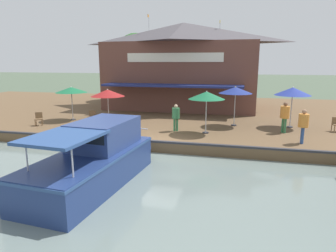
% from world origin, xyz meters
% --- Properties ---
extents(ground_plane, '(220.00, 220.00, 0.00)m').
position_xyz_m(ground_plane, '(0.00, 0.00, 0.00)').
color(ground_plane, '#4C5B47').
extents(quay_deck, '(22.00, 56.00, 0.60)m').
position_xyz_m(quay_deck, '(-11.00, 0.00, 0.30)').
color(quay_deck, brown).
rests_on(quay_deck, ground).
extents(quay_edge_fender, '(0.20, 50.40, 0.10)m').
position_xyz_m(quay_edge_fender, '(-0.10, 0.00, 0.65)').
color(quay_edge_fender, '#2D2D33').
rests_on(quay_edge_fender, quay_deck).
extents(waterfront_restaurant, '(9.76, 13.47, 8.30)m').
position_xyz_m(waterfront_restaurant, '(-13.10, -1.06, 4.41)').
color(waterfront_restaurant, brown).
rests_on(waterfront_restaurant, quay_deck).
extents(patio_umbrella_mid_patio_left, '(2.26, 2.26, 2.32)m').
position_xyz_m(patio_umbrella_mid_patio_left, '(-4.24, -4.49, 2.64)').
color(patio_umbrella_mid_patio_left, '#B7B7B7').
rests_on(patio_umbrella_mid_patio_left, quay_deck).
extents(patio_umbrella_back_row, '(2.20, 2.20, 2.39)m').
position_xyz_m(patio_umbrella_back_row, '(-4.64, -7.44, 2.75)').
color(patio_umbrella_back_row, '#B7B7B7').
rests_on(patio_umbrella_back_row, quay_deck).
extents(patio_umbrella_far_corner, '(2.11, 2.11, 2.56)m').
position_xyz_m(patio_umbrella_far_corner, '(-5.30, 3.82, 2.91)').
color(patio_umbrella_far_corner, '#B7B7B7').
rests_on(patio_umbrella_far_corner, quay_deck).
extents(patio_umbrella_by_entrance, '(2.20, 2.20, 2.58)m').
position_xyz_m(patio_umbrella_by_entrance, '(-5.62, 7.29, 2.89)').
color(patio_umbrella_by_entrance, '#B7B7B7').
rests_on(patio_umbrella_by_entrance, quay_deck).
extents(patio_umbrella_mid_patio_right, '(2.09, 2.09, 2.47)m').
position_xyz_m(patio_umbrella_mid_patio_right, '(-2.76, 2.27, 2.80)').
color(patio_umbrella_mid_patio_right, '#B7B7B7').
rests_on(patio_umbrella_mid_patio_right, quay_deck).
extents(cafe_chair_beside_entrance, '(0.53, 0.53, 0.85)m').
position_xyz_m(cafe_chair_beside_entrance, '(-1.79, -3.09, 1.08)').
color(cafe_chair_beside_entrance, brown).
rests_on(cafe_chair_beside_entrance, quay_deck).
extents(cafe_chair_far_corner_seat, '(0.60, 0.60, 0.85)m').
position_xyz_m(cafe_chair_far_corner_seat, '(-2.44, -8.60, 1.08)').
color(cafe_chair_far_corner_seat, brown).
rests_on(cafe_chair_far_corner_seat, quay_deck).
extents(cafe_chair_facing_river, '(0.50, 0.50, 0.85)m').
position_xyz_m(cafe_chair_facing_river, '(-3.96, -5.59, 1.08)').
color(cafe_chair_facing_river, brown).
rests_on(cafe_chair_facing_river, quay_deck).
extents(cafe_chair_mid_patio, '(0.50, 0.50, 0.85)m').
position_xyz_m(cafe_chair_mid_patio, '(-5.00, 9.78, 1.08)').
color(cafe_chair_mid_patio, brown).
rests_on(cafe_chair_mid_patio, quay_deck).
extents(person_near_entrance, '(0.46, 0.46, 1.61)m').
position_xyz_m(person_near_entrance, '(-2.90, 0.46, 1.60)').
color(person_near_entrance, '#337547').
rests_on(person_near_entrance, quay_deck).
extents(person_mid_patio, '(0.49, 0.49, 1.75)m').
position_xyz_m(person_mid_patio, '(-1.66, 7.29, 1.70)').
color(person_mid_patio, '#2D5193').
rests_on(person_mid_patio, quay_deck).
extents(person_at_quay_edge, '(0.51, 0.51, 1.81)m').
position_xyz_m(person_at_quay_edge, '(-3.92, 6.70, 1.75)').
color(person_at_quay_edge, '#337547').
rests_on(person_at_quay_edge, quay_deck).
extents(motorboat_distant_upstream, '(7.42, 2.94, 2.31)m').
position_xyz_m(motorboat_distant_upstream, '(3.84, -1.13, 0.97)').
color(motorboat_distant_upstream, navy).
rests_on(motorboat_distant_upstream, river_water).
extents(tree_behind_restaurant, '(4.58, 4.36, 7.11)m').
position_xyz_m(tree_behind_restaurant, '(-16.78, -7.09, 5.41)').
color(tree_behind_restaurant, brown).
rests_on(tree_behind_restaurant, quay_deck).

